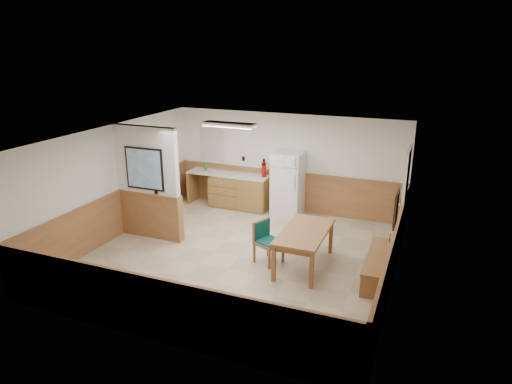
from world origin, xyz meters
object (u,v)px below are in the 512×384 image
at_px(refrigerator, 288,184).
at_px(dining_bench, 377,260).
at_px(dining_chair, 265,238).
at_px(fire_extinguisher, 264,169).
at_px(dining_table, 305,235).
at_px(soap_bottle, 205,166).

bearing_deg(refrigerator, dining_bench, -44.41).
distance_m(refrigerator, dining_chair, 2.66).
height_order(dining_chair, fire_extinguisher, fire_extinguisher).
bearing_deg(dining_chair, dining_table, 26.78).
bearing_deg(fire_extinguisher, refrigerator, 10.39).
xyz_separation_m(refrigerator, soap_bottle, (-2.35, 0.09, 0.21)).
relative_size(refrigerator, fire_extinguisher, 3.44).
distance_m(dining_bench, fire_extinguisher, 4.18).
bearing_deg(refrigerator, soap_bottle, 177.76).
distance_m(refrigerator, dining_table, 2.81).
bearing_deg(dining_chair, refrigerator, 120.80).
relative_size(refrigerator, dining_chair, 1.90).
xyz_separation_m(refrigerator, fire_extinguisher, (-0.67, 0.09, 0.30)).
bearing_deg(dining_bench, soap_bottle, 151.52).
distance_m(dining_table, dining_chair, 0.80).
height_order(dining_bench, soap_bottle, soap_bottle).
height_order(refrigerator, dining_table, refrigerator).
xyz_separation_m(dining_bench, dining_chair, (-2.15, -0.13, 0.15)).
distance_m(fire_extinguisher, soap_bottle, 1.68).
bearing_deg(fire_extinguisher, dining_table, -37.09).
height_order(refrigerator, dining_chair, refrigerator).
bearing_deg(dining_bench, dining_table, -177.82).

